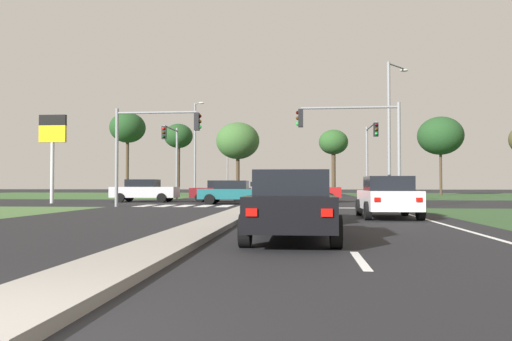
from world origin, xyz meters
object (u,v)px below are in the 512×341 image
object	(u,v)px
car_silver_third	(144,190)
car_grey_eighth	(258,189)
traffic_signal_near_left	(148,138)
car_white_fourth	(388,197)
car_maroon_fifth	(221,191)
car_navy_second	(293,197)
treeline_second	(178,137)
car_black_near	(292,204)
street_lamp_fourth	(227,159)
treeline_fourth	(333,143)
traffic_signal_far_right	(370,147)
traffic_signal_near_right	(360,134)
car_teal_seventh	(233,192)
street_lamp_second	(391,124)
fuel_price_totem	(53,139)
traffic_signal_far_left	(172,150)
car_red_sixth	(309,191)
treeline_near	(128,128)
pedestrian_at_median	(277,184)
street_lamp_third	(196,145)
treeline_third	(238,141)
treeline_fifth	(440,136)

from	to	relation	value
car_silver_third	car_grey_eighth	world-z (taller)	car_silver_third
car_silver_third	traffic_signal_near_left	world-z (taller)	traffic_signal_near_left
car_white_fourth	car_maroon_fifth	bearing A→B (deg)	118.27
car_navy_second	treeline_second	bearing A→B (deg)	108.85
car_grey_eighth	treeline_second	distance (m)	12.68
car_black_near	car_maroon_fifth	bearing A→B (deg)	102.90
street_lamp_fourth	treeline_fourth	xyz separation A→B (m)	(14.23, -13.03, 1.09)
street_lamp_fourth	traffic_signal_far_right	bearing A→B (deg)	-64.29
car_silver_third	traffic_signal_near_right	size ratio (longest dim) A/B	0.83
car_teal_seventh	street_lamp_second	distance (m)	11.01
fuel_price_totem	car_black_near	bearing A→B (deg)	-51.68
traffic_signal_far_left	treeline_second	world-z (taller)	treeline_second
car_maroon_fifth	car_red_sixth	size ratio (longest dim) A/B	0.96
traffic_signal_far_right	street_lamp_fourth	bearing A→B (deg)	115.71
traffic_signal_far_left	street_lamp_fourth	size ratio (longest dim) A/B	0.67
car_teal_seventh	car_black_near	bearing A→B (deg)	11.50
car_red_sixth	car_teal_seventh	bearing A→B (deg)	-48.08
treeline_fourth	car_teal_seventh	bearing A→B (deg)	-106.34
car_white_fourth	car_maroon_fifth	world-z (taller)	car_maroon_fifth
car_navy_second	traffic_signal_far_left	bearing A→B (deg)	114.34
treeline_near	treeline_fourth	size ratio (longest dim) A/B	1.33
pedestrian_at_median	traffic_signal_near_left	bearing A→B (deg)	118.62
street_lamp_third	treeline_fourth	size ratio (longest dim) A/B	1.24
car_black_near	treeline_second	size ratio (longest dim) A/B	0.52
car_maroon_fifth	treeline_fourth	xyz separation A→B (m)	(9.23, 22.62, 5.21)
traffic_signal_near_right	street_lamp_fourth	bearing A→B (deg)	107.33
car_black_near	car_grey_eighth	bearing A→B (deg)	96.05
car_teal_seventh	treeline_third	xyz separation A→B (m)	(-3.81, 31.20, 5.95)
car_black_near	traffic_signal_near_left	bearing A→B (deg)	117.51
traffic_signal_far_right	treeline_third	distance (m)	27.73
traffic_signal_near_right	traffic_signal_far_right	bearing A→B (deg)	79.85
car_maroon_fifth	treeline_near	distance (m)	29.51
treeline_fifth	car_black_near	bearing A→B (deg)	-108.26
pedestrian_at_median	treeline_fourth	world-z (taller)	treeline_fourth
car_grey_eighth	traffic_signal_near_right	xyz separation A→B (m)	(8.02, -29.52, 3.07)
car_silver_third	treeline_second	world-z (taller)	treeline_second
car_maroon_fifth	street_lamp_third	distance (m)	15.30
car_maroon_fifth	treeline_fourth	bearing A→B (deg)	-22.21
traffic_signal_near_left	treeline_second	size ratio (longest dim) A/B	0.62
car_red_sixth	street_lamp_second	distance (m)	7.21
car_grey_eighth	treeline_third	distance (m)	9.01
treeline_second	treeline_fifth	size ratio (longest dim) A/B	0.94
treeline_fourth	treeline_third	bearing A→B (deg)	158.45
car_red_sixth	traffic_signal_near_right	size ratio (longest dim) A/B	0.79
car_red_sixth	fuel_price_totem	distance (m)	17.51
car_navy_second	treeline_fifth	distance (m)	47.47
car_navy_second	treeline_fourth	distance (m)	41.53
car_white_fourth	traffic_signal_near_left	world-z (taller)	traffic_signal_near_left
car_teal_seventh	car_white_fourth	bearing A→B (deg)	30.77
traffic_signal_near_right	traffic_signal_near_left	bearing A→B (deg)	-180.00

